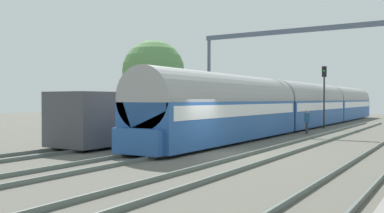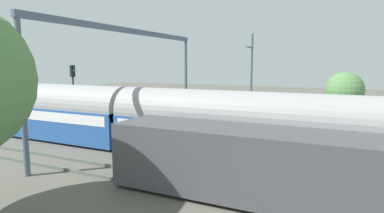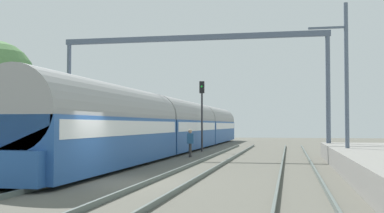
{
  "view_description": "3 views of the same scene",
  "coord_description": "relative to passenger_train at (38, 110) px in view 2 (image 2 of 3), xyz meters",
  "views": [
    {
      "loc": [
        9.11,
        -16.98,
        2.48
      ],
      "look_at": [
        -2.18,
        1.42,
        2.12
      ],
      "focal_mm": 39.86,
      "sensor_mm": 36.0,
      "label": 1
    },
    {
      "loc": [
        -18.64,
        0.83,
        5.4
      ],
      "look_at": [
        0.74,
        10.14,
        2.55
      ],
      "focal_mm": 30.04,
      "sensor_mm": 36.0,
      "label": 2
    },
    {
      "loc": [
        6.2,
        -16.24,
        2.04
      ],
      "look_at": [
        -1.09,
        20.16,
        3.42
      ],
      "focal_mm": 45.5,
      "sensor_mm": 36.0,
      "label": 3
    }
  ],
  "objects": [
    {
      "name": "ground",
      "position": [
        2.18,
        -21.58,
        -1.97
      ],
      "size": [
        120.0,
        120.0,
        0.0
      ],
      "primitive_type": "plane",
      "color": "#5B594F"
    },
    {
      "name": "track_west",
      "position": [
        -0.0,
        -21.58,
        -1.89
      ],
      "size": [
        1.52,
        60.0,
        0.16
      ],
      "color": "#59635F",
      "rests_on": "ground"
    },
    {
      "name": "track_east",
      "position": [
        4.37,
        -21.58,
        -1.89
      ],
      "size": [
        1.52,
        60.0,
        0.16
      ],
      "color": "#59635F",
      "rests_on": "ground"
    },
    {
      "name": "track_far_east",
      "position": [
        8.73,
        -21.58,
        -1.89
      ],
      "size": [
        1.52,
        60.0,
        0.16
      ],
      "color": "#59635F",
      "rests_on": "ground"
    },
    {
      "name": "platform",
      "position": [
        12.55,
        -19.58,
        -1.52
      ],
      "size": [
        4.4,
        28.0,
        0.9
      ],
      "color": "gray",
      "rests_on": "ground"
    },
    {
      "name": "passenger_train",
      "position": [
        0.0,
        0.0,
        0.0
      ],
      "size": [
        2.93,
        49.2,
        3.82
      ],
      "color": "#28569E",
      "rests_on": "ground"
    },
    {
      "name": "freight_car",
      "position": [
        -4.37,
        -18.26,
        -0.5
      ],
      "size": [
        2.8,
        13.0,
        2.7
      ],
      "color": "#47474C",
      "rests_on": "ground"
    },
    {
      "name": "person_crossing",
      "position": [
        2.29,
        -7.98,
        -0.94
      ],
      "size": [
        0.45,
        0.33,
        1.73
      ],
      "rotation": [
        0.0,
        0.0,
        0.25
      ],
      "color": "#383838",
      "rests_on": "ground"
    },
    {
      "name": "railway_signal_far",
      "position": [
        1.92,
        -1.72,
        1.41
      ],
      "size": [
        0.36,
        0.3,
        5.31
      ],
      "color": "#2D2D33",
      "rests_on": "ground"
    },
    {
      "name": "catenary_gantry",
      "position": [
        2.18,
        -7.03,
        3.99
      ],
      "size": [
        17.5,
        0.28,
        7.86
      ],
      "color": "slate",
      "rests_on": "ground"
    },
    {
      "name": "catenary_pole_east_mid",
      "position": [
        11.09,
        -13.25,
        2.18
      ],
      "size": [
        1.9,
        0.2,
        8.0
      ],
      "color": "slate",
      "rests_on": "ground"
    },
    {
      "name": "tree_east_background",
      "position": [
        15.57,
        -20.68,
        1.06
      ],
      "size": [
        3.31,
        3.31,
        4.7
      ],
      "color": "#4C3826",
      "rests_on": "ground"
    }
  ]
}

